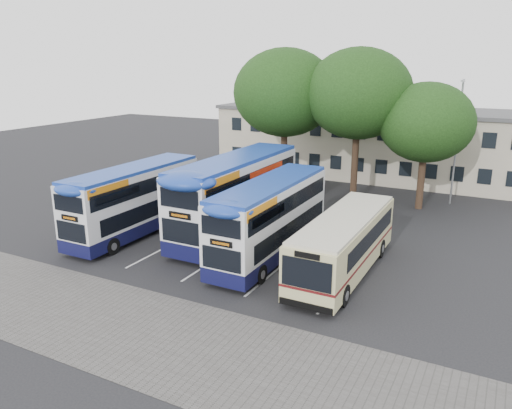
{
  "coord_description": "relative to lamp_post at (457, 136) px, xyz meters",
  "views": [
    {
      "loc": [
        9.71,
        -18.46,
        10.29
      ],
      "look_at": [
        -2.53,
        5.0,
        2.65
      ],
      "focal_mm": 35.0,
      "sensor_mm": 36.0,
      "label": 1
    }
  ],
  "objects": [
    {
      "name": "paving_strip",
      "position": [
        -8.0,
        -24.97,
        -5.08
      ],
      "size": [
        40.0,
        6.0,
        0.01
      ],
      "primitive_type": "cube",
      "color": "#595654",
      "rests_on": "ground"
    },
    {
      "name": "tree_left",
      "position": [
        -12.55,
        -2.41,
        2.82
      ],
      "size": [
        7.99,
        7.99,
        11.31
      ],
      "color": "black",
      "rests_on": "ground"
    },
    {
      "name": "depot_building",
      "position": [
        -6.0,
        7.02,
        -1.93
      ],
      "size": [
        32.4,
        8.4,
        6.2
      ],
      "color": "#AAA389",
      "rests_on": "ground"
    },
    {
      "name": "bus_dd_right",
      "position": [
        -7.35,
        -15.52,
        -2.76
      ],
      "size": [
        2.45,
        10.11,
        4.21
      ],
      "color": "#0F103A",
      "rests_on": "ground"
    },
    {
      "name": "ground",
      "position": [
        -6.0,
        -19.97,
        -5.08
      ],
      "size": [
        120.0,
        120.0,
        0.0
      ],
      "primitive_type": "plane",
      "color": "black",
      "rests_on": "ground"
    },
    {
      "name": "lamp_post",
      "position": [
        0.0,
        0.0,
        0.0
      ],
      "size": [
        0.25,
        1.05,
        9.06
      ],
      "color": "gray",
      "rests_on": "ground"
    },
    {
      "name": "tree_mid",
      "position": [
        -6.77,
        -2.29,
        2.9
      ],
      "size": [
        7.75,
        7.75,
        11.3
      ],
      "color": "black",
      "rests_on": "ground"
    },
    {
      "name": "bus_dd_mid",
      "position": [
        -10.79,
        -13.15,
        -2.44
      ],
      "size": [
        2.79,
        11.52,
        4.8
      ],
      "color": "#0F103A",
      "rests_on": "ground"
    },
    {
      "name": "bus_dd_left",
      "position": [
        -16.29,
        -15.98,
        -2.77
      ],
      "size": [
        2.44,
        10.08,
        4.2
      ],
      "color": "#0F103A",
      "rests_on": "ground"
    },
    {
      "name": "bay_lines",
      "position": [
        -9.75,
        -14.97,
        -5.08
      ],
      "size": [
        14.12,
        11.0,
        0.01
      ],
      "color": "silver",
      "rests_on": "ground"
    },
    {
      "name": "bus_single",
      "position": [
        -3.15,
        -15.73,
        -3.39
      ],
      "size": [
        2.55,
        10.01,
        2.98
      ],
      "color": "#CBC387",
      "rests_on": "ground"
    },
    {
      "name": "tree_right",
      "position": [
        -1.87,
        -2.28,
        1.1
      ],
      "size": [
        6.5,
        6.5,
        8.96
      ],
      "color": "black",
      "rests_on": "ground"
    }
  ]
}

